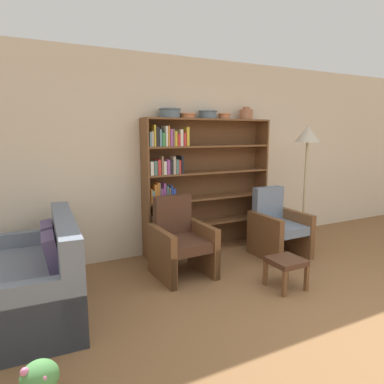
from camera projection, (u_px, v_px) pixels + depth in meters
name	position (u px, v px, depth m)	size (l,w,h in m)	color
ground_plane	(379.00, 341.00, 2.86)	(24.00, 24.00, 0.00)	brown
wall_back	(210.00, 156.00, 5.14)	(12.00, 0.06, 2.75)	beige
bookshelf	(195.00, 186.00, 4.90)	(1.94, 0.30, 1.91)	brown
bowl_olive	(170.00, 113.00, 4.54)	(0.30, 0.30, 0.13)	slate
bowl_copper	(188.00, 115.00, 4.66)	(0.23, 0.23, 0.07)	#C67547
bowl_stoneware	(208.00, 114.00, 4.80)	(0.27, 0.27, 0.11)	slate
bowl_sage	(224.00, 116.00, 4.92)	(0.19, 0.19, 0.08)	#C67547
vase_tall	(246.00, 114.00, 5.09)	(0.20, 0.20, 0.18)	#A36647
couch	(35.00, 281.00, 3.26)	(0.95, 1.64, 0.92)	slate
armchair_leather	(181.00, 242.00, 4.15)	(0.66, 0.70, 0.94)	brown
armchair_cushioned	(277.00, 227.00, 4.83)	(0.65, 0.69, 0.94)	brown
floor_lamp	(307.00, 144.00, 5.00)	(0.36, 0.36, 1.82)	tan
footstool	(286.00, 264.00, 3.78)	(0.35, 0.35, 0.34)	brown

